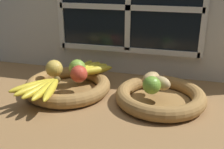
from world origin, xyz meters
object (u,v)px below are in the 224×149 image
(fruit_bowl_right, at_px, (160,97))
(lime_near, at_px, (152,85))
(banana_bunch_front, at_px, (42,88))
(potato_large, at_px, (161,83))
(apple_red_right, at_px, (79,74))
(apple_golden_left, at_px, (54,68))
(apple_green_back, at_px, (77,68))
(banana_bunch_back, at_px, (90,69))
(fruit_bowl_left, at_px, (68,86))
(potato_oblong, at_px, (151,79))

(fruit_bowl_right, relative_size, lime_near, 5.18)
(banana_bunch_front, bearing_deg, potato_large, 17.36)
(fruit_bowl_right, xyz_separation_m, apple_red_right, (-0.32, -0.01, 0.06))
(apple_golden_left, relative_size, apple_green_back, 1.02)
(fruit_bowl_right, bearing_deg, apple_green_back, 171.71)
(apple_red_right, xyz_separation_m, banana_bunch_front, (-0.10, -0.12, -0.02))
(apple_green_back, relative_size, banana_bunch_back, 0.40)
(fruit_bowl_left, relative_size, fruit_bowl_right, 1.03)
(banana_bunch_front, bearing_deg, banana_bunch_back, 66.41)
(apple_red_right, xyz_separation_m, potato_oblong, (0.27, 0.04, -0.01))
(banana_bunch_front, distance_m, potato_oblong, 0.40)
(fruit_bowl_left, distance_m, banana_bunch_front, 0.14)
(apple_red_right, bearing_deg, lime_near, -6.64)
(apple_green_back, bearing_deg, fruit_bowl_right, -8.29)
(fruit_bowl_right, height_order, potato_large, potato_large)
(fruit_bowl_left, xyz_separation_m, apple_red_right, (0.06, -0.01, 0.06))
(fruit_bowl_left, relative_size, potato_large, 4.60)
(apple_red_right, bearing_deg, banana_bunch_back, 87.72)
(fruit_bowl_right, height_order, apple_red_right, apple_red_right)
(fruit_bowl_left, distance_m, apple_golden_left, 0.09)
(fruit_bowl_left, bearing_deg, lime_near, -7.34)
(fruit_bowl_left, height_order, apple_golden_left, apple_golden_left)
(apple_red_right, distance_m, potato_large, 0.32)
(apple_golden_left, bearing_deg, potato_large, -2.20)
(apple_golden_left, bearing_deg, potato_oblong, 2.20)
(apple_red_right, distance_m, banana_bunch_back, 0.11)
(fruit_bowl_left, height_order, banana_bunch_front, banana_bunch_front)
(fruit_bowl_left, relative_size, banana_bunch_front, 1.72)
(potato_oblong, bearing_deg, lime_near, -81.35)
(banana_bunch_front, relative_size, banana_bunch_back, 1.15)
(lime_near, bearing_deg, apple_green_back, 163.41)
(banana_bunch_back, distance_m, lime_near, 0.32)
(apple_golden_left, relative_size, banana_bunch_front, 0.35)
(fruit_bowl_left, height_order, lime_near, lime_near)
(apple_green_back, xyz_separation_m, banana_bunch_front, (-0.07, -0.18, -0.02))
(lime_near, bearing_deg, banana_bunch_back, 152.45)
(apple_red_right, distance_m, apple_green_back, 0.07)
(fruit_bowl_right, height_order, banana_bunch_front, banana_bunch_front)
(apple_golden_left, xyz_separation_m, potato_large, (0.43, -0.02, -0.01))
(fruit_bowl_right, bearing_deg, potato_large, 7.13)
(fruit_bowl_left, height_order, apple_green_back, apple_green_back)
(apple_green_back, relative_size, lime_near, 1.07)
(potato_oblong, distance_m, potato_large, 0.05)
(potato_oblong, bearing_deg, banana_bunch_front, -156.60)
(apple_golden_left, height_order, potato_oblong, apple_golden_left)
(apple_red_right, bearing_deg, banana_bunch_front, -129.31)
(apple_red_right, distance_m, apple_golden_left, 0.12)
(banana_bunch_back, height_order, lime_near, lime_near)
(fruit_bowl_left, distance_m, potato_oblong, 0.34)
(apple_golden_left, height_order, lime_near, apple_golden_left)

